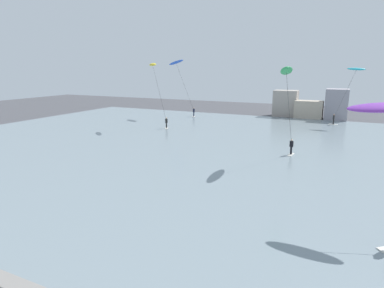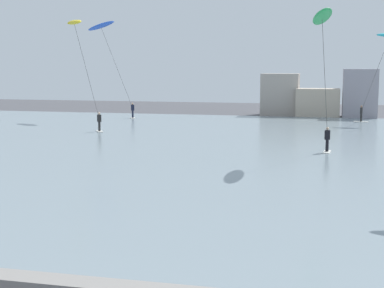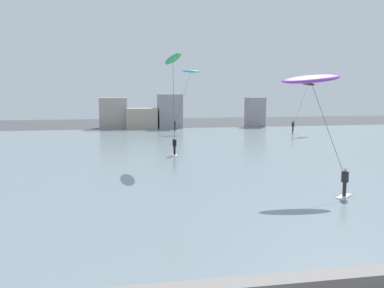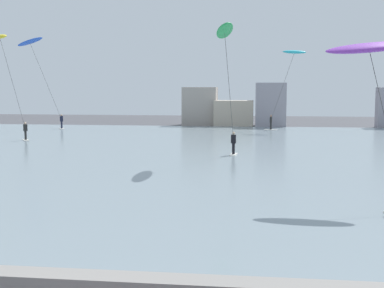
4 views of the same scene
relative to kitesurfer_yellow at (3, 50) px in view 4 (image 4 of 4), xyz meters
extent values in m
cube|color=gray|center=(18.39, -7.17, -8.04)|extent=(84.00, 52.00, 0.10)
cube|color=#A89E93|center=(15.04, 21.47, -5.70)|extent=(4.22, 3.34, 4.78)
cube|color=#B7A893|center=(19.32, 20.10, -6.51)|extent=(4.72, 2.72, 3.16)
cube|color=gray|center=(23.77, 20.42, -5.44)|extent=(3.63, 3.82, 5.31)
cube|color=silver|center=(1.68, 0.19, -7.96)|extent=(1.10, 1.43, 0.06)
cylinder|color=black|center=(1.68, 0.19, -7.54)|extent=(0.20, 0.20, 0.78)
cube|color=black|center=(1.68, 0.19, -6.85)|extent=(0.40, 0.36, 0.60)
sphere|color=beige|center=(1.68, 0.19, -6.44)|extent=(0.20, 0.20, 0.20)
cylinder|color=#333333|center=(0.71, 0.08, -2.95)|extent=(1.97, 0.25, 7.92)
ellipsoid|color=yellow|center=(-0.27, -0.03, 1.16)|extent=(2.46, 2.47, 0.62)
cube|color=silver|center=(0.22, 12.77, -7.96)|extent=(0.97, 1.46, 0.06)
cylinder|color=#191E33|center=(0.22, 12.77, -7.54)|extent=(0.20, 0.20, 0.78)
cube|color=#191E33|center=(0.22, 12.77, -6.85)|extent=(0.40, 0.34, 0.60)
sphere|color=tan|center=(0.22, 12.77, -6.44)|extent=(0.20, 0.20, 0.20)
cylinder|color=#333333|center=(-1.22, 12.17, -2.69)|extent=(2.93, 1.24, 8.43)
ellipsoid|color=blue|center=(-2.67, 11.56, 1.67)|extent=(3.49, 1.87, 1.23)
cylinder|color=#333333|center=(27.51, -22.06, -4.24)|extent=(0.78, 3.03, 5.33)
ellipsoid|color=purple|center=(27.14, -20.56, -1.43)|extent=(3.83, 1.27, 0.99)
cube|color=silver|center=(20.62, -7.41, -7.96)|extent=(0.57, 1.43, 0.06)
cylinder|color=black|center=(20.62, -7.41, -7.54)|extent=(0.20, 0.20, 0.78)
cube|color=black|center=(20.62, -7.41, -6.85)|extent=(0.36, 0.25, 0.60)
sphere|color=beige|center=(20.62, -7.41, -6.44)|extent=(0.20, 0.20, 0.20)
cylinder|color=#333333|center=(20.37, -8.85, -3.33)|extent=(0.52, 2.90, 7.16)
ellipsoid|color=green|center=(20.13, -10.29, 0.40)|extent=(1.55, 3.46, 1.21)
cube|color=silver|center=(23.71, 14.26, -7.96)|extent=(1.46, 0.71, 0.06)
cylinder|color=black|center=(23.71, 14.26, -7.54)|extent=(0.20, 0.20, 0.78)
cube|color=black|center=(23.71, 14.26, -6.85)|extent=(0.28, 0.38, 0.60)
sphere|color=#9E7051|center=(23.71, 14.26, -6.44)|extent=(0.20, 0.20, 0.20)
cylinder|color=#333333|center=(24.91, 14.49, -3.26)|extent=(2.44, 0.48, 7.29)
ellipsoid|color=#28B2C6|center=(26.12, 14.72, 0.53)|extent=(2.61, 1.01, 0.52)
camera|label=1|loc=(25.19, -40.58, 0.59)|focal=30.31mm
camera|label=2|loc=(20.83, -45.33, -2.43)|focal=54.01mm
camera|label=3|loc=(15.52, -44.04, -2.05)|focal=38.62mm
camera|label=4|loc=(22.37, -44.82, -3.06)|focal=49.68mm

